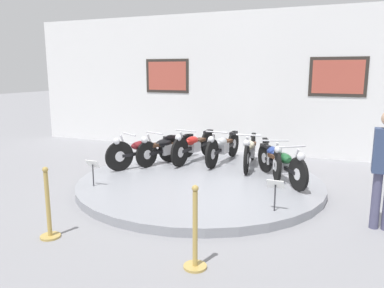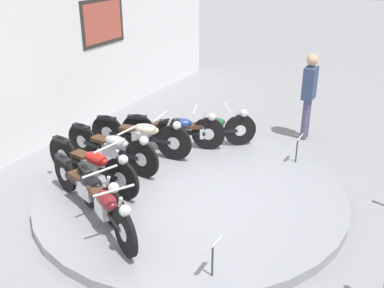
# 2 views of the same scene
# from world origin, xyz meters

# --- Properties ---
(ground_plane) EXTENTS (60.00, 60.00, 0.00)m
(ground_plane) POSITION_xyz_m (0.00, 0.00, 0.00)
(ground_plane) COLOR gray
(display_platform) EXTENTS (4.88, 4.88, 0.15)m
(display_platform) POSITION_xyz_m (0.00, 0.00, 0.07)
(display_platform) COLOR gray
(display_platform) RESTS_ON ground_plane
(back_wall) EXTENTS (14.00, 0.22, 3.91)m
(back_wall) POSITION_xyz_m (0.00, 3.58, 1.96)
(back_wall) COLOR white
(back_wall) RESTS_ON ground_plane
(motorcycle_maroon) EXTENTS (1.05, 1.76, 0.80)m
(motorcycle_maroon) POSITION_xyz_m (-1.53, 0.47, 0.54)
(motorcycle_maroon) COLOR black
(motorcycle_maroon) RESTS_ON display_platform
(motorcycle_black) EXTENTS (0.75, 1.86, 0.78)m
(motorcycle_black) POSITION_xyz_m (-1.24, 1.00, 0.52)
(motorcycle_black) COLOR black
(motorcycle_black) RESTS_ON display_platform
(motorcycle_red) EXTENTS (0.54, 2.01, 0.82)m
(motorcycle_red) POSITION_xyz_m (-0.69, 1.38, 0.55)
(motorcycle_red) COLOR black
(motorcycle_red) RESTS_ON display_platform
(motorcycle_silver) EXTENTS (0.54, 2.01, 0.81)m
(motorcycle_silver) POSITION_xyz_m (-0.00, 1.52, 0.54)
(motorcycle_silver) COLOR black
(motorcycle_silver) RESTS_ON display_platform
(motorcycle_cream) EXTENTS (0.54, 2.00, 0.81)m
(motorcycle_cream) POSITION_xyz_m (0.69, 1.38, 0.54)
(motorcycle_cream) COLOR black
(motorcycle_cream) RESTS_ON display_platform
(motorcycle_blue) EXTENTS (0.78, 1.87, 0.79)m
(motorcycle_blue) POSITION_xyz_m (1.24, 1.01, 0.53)
(motorcycle_blue) COLOR black
(motorcycle_blue) RESTS_ON display_platform
(motorcycle_green) EXTENTS (1.23, 1.60, 0.79)m
(motorcycle_green) POSITION_xyz_m (1.54, 0.47, 0.53)
(motorcycle_green) COLOR black
(motorcycle_green) RESTS_ON display_platform
(info_placard_front_left) EXTENTS (0.26, 0.11, 0.51)m
(info_placard_front_left) POSITION_xyz_m (-1.71, -1.21, 0.52)
(info_placard_front_left) COLOR #333338
(info_placard_front_left) RESTS_ON display_platform
(info_placard_front_centre) EXTENTS (0.26, 0.11, 0.51)m
(info_placard_front_centre) POSITION_xyz_m (1.71, -1.21, 0.52)
(info_placard_front_centre) COLOR #333338
(info_placard_front_centre) RESTS_ON display_platform
(stanchion_post_left_of_entry) EXTENTS (0.28, 0.28, 1.02)m
(stanchion_post_left_of_entry) POSITION_xyz_m (-1.10, -3.03, 0.34)
(stanchion_post_left_of_entry) COLOR tan
(stanchion_post_left_of_entry) RESTS_ON ground_plane
(stanchion_post_right_of_entry) EXTENTS (0.28, 0.28, 1.02)m
(stanchion_post_right_of_entry) POSITION_xyz_m (1.10, -3.03, 0.34)
(stanchion_post_right_of_entry) COLOR tan
(stanchion_post_right_of_entry) RESTS_ON ground_plane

